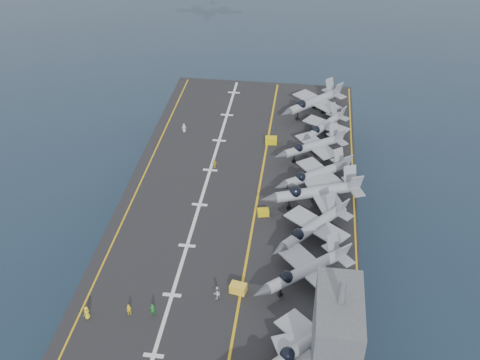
# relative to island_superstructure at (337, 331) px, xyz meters

# --- Properties ---
(ground) EXTENTS (500.00, 500.00, 0.00)m
(ground) POSITION_rel_island_superstructure_xyz_m (-15.00, 30.00, -17.90)
(ground) COLOR #142135
(ground) RESTS_ON ground
(hull) EXTENTS (36.00, 90.00, 10.00)m
(hull) POSITION_rel_island_superstructure_xyz_m (-15.00, 30.00, -12.90)
(hull) COLOR #56595E
(hull) RESTS_ON ground
(flight_deck) EXTENTS (38.00, 92.00, 0.40)m
(flight_deck) POSITION_rel_island_superstructure_xyz_m (-15.00, 30.00, -7.70)
(flight_deck) COLOR black
(flight_deck) RESTS_ON hull
(foul_line) EXTENTS (0.35, 90.00, 0.02)m
(foul_line) POSITION_rel_island_superstructure_xyz_m (-12.00, 30.00, -7.48)
(foul_line) COLOR gold
(foul_line) RESTS_ON flight_deck
(landing_centerline) EXTENTS (0.50, 90.00, 0.02)m
(landing_centerline) POSITION_rel_island_superstructure_xyz_m (-21.00, 30.00, -7.48)
(landing_centerline) COLOR silver
(landing_centerline) RESTS_ON flight_deck
(deck_edge_port) EXTENTS (0.25, 90.00, 0.02)m
(deck_edge_port) POSITION_rel_island_superstructure_xyz_m (-32.00, 30.00, -7.48)
(deck_edge_port) COLOR gold
(deck_edge_port) RESTS_ON flight_deck
(deck_edge_stbd) EXTENTS (0.25, 90.00, 0.02)m
(deck_edge_stbd) POSITION_rel_island_superstructure_xyz_m (3.50, 30.00, -7.48)
(deck_edge_stbd) COLOR gold
(deck_edge_stbd) RESTS_ON flight_deck
(island_superstructure) EXTENTS (5.00, 10.00, 15.00)m
(island_superstructure) POSITION_rel_island_superstructure_xyz_m (0.00, 0.00, 0.00)
(island_superstructure) COLOR #56595E
(island_superstructure) RESTS_ON flight_deck
(fighter_jet_1) EXTENTS (17.52, 17.74, 5.20)m
(fighter_jet_1) POSITION_rel_island_superstructure_xyz_m (-2.87, 2.21, -4.90)
(fighter_jet_1) COLOR gray
(fighter_jet_1) RESTS_ON flight_deck
(fighter_jet_2) EXTENTS (18.02, 17.53, 5.25)m
(fighter_jet_2) POSITION_rel_island_superstructure_xyz_m (-3.57, 14.42, -4.88)
(fighter_jet_2) COLOR gray
(fighter_jet_2) RESTS_ON flight_deck
(fighter_jet_3) EXTENTS (17.16, 17.94, 5.20)m
(fighter_jet_3) POSITION_rel_island_superstructure_xyz_m (-2.95, 23.62, -4.90)
(fighter_jet_3) COLOR gray
(fighter_jet_3) RESTS_ON flight_deck
(fighter_jet_4) EXTENTS (19.05, 15.95, 5.64)m
(fighter_jet_4) POSITION_rel_island_superstructure_xyz_m (-2.56, 32.29, -4.68)
(fighter_jet_4) COLOR gray
(fighter_jet_4) RESTS_ON flight_deck
(fighter_jet_5) EXTENTS (17.27, 16.30, 5.00)m
(fighter_jet_5) POSITION_rel_island_superstructure_xyz_m (-2.74, 37.66, -5.00)
(fighter_jet_5) COLOR #9FA9B0
(fighter_jet_5) RESTS_ON flight_deck
(fighter_jet_6) EXTENTS (16.75, 15.64, 4.84)m
(fighter_jet_6) POSITION_rel_island_superstructure_xyz_m (-3.58, 46.58, -5.08)
(fighter_jet_6) COLOR gray
(fighter_jet_6) RESTS_ON flight_deck
(fighter_jet_7) EXTENTS (14.38, 15.82, 4.57)m
(fighter_jet_7) POSITION_rel_island_superstructure_xyz_m (-1.72, 54.22, -5.21)
(fighter_jet_7) COLOR #959FA6
(fighter_jet_7) RESTS_ON flight_deck
(fighter_jet_8) EXTENTS (18.28, 18.48, 5.42)m
(fighter_jet_8) POSITION_rel_island_superstructure_xyz_m (-3.93, 63.03, -4.79)
(fighter_jet_8) COLOR gray
(fighter_jet_8) RESTS_ON flight_deck
(tow_cart_a) EXTENTS (2.36, 1.77, 1.28)m
(tow_cart_a) POSITION_rel_island_superstructure_xyz_m (-12.37, 11.75, -6.86)
(tow_cart_a) COLOR yellow
(tow_cart_a) RESTS_ON flight_deck
(tow_cart_b) EXTENTS (1.98, 1.53, 1.06)m
(tow_cart_b) POSITION_rel_island_superstructure_xyz_m (-10.67, 28.69, -6.97)
(tow_cart_b) COLOR #DBC30C
(tow_cart_b) RESTS_ON flight_deck
(tow_cart_c) EXTENTS (2.26, 1.60, 1.28)m
(tow_cart_c) POSITION_rel_island_superstructure_xyz_m (-11.32, 50.28, -6.86)
(tow_cart_c) COLOR #CDBA0B
(tow_cart_c) RESTS_ON flight_deck
(crew_0) EXTENTS (1.16, 1.36, 1.91)m
(crew_0) POSITION_rel_island_superstructure_xyz_m (-30.75, 4.72, -6.54)
(crew_0) COLOR yellow
(crew_0) RESTS_ON flight_deck
(crew_1) EXTENTS (1.16, 0.97, 1.65)m
(crew_1) POSITION_rel_island_superstructure_xyz_m (-25.64, 6.00, -6.68)
(crew_1) COLOR yellow
(crew_1) RESTS_ON flight_deck
(crew_4) EXTENTS (1.14, 0.99, 1.59)m
(crew_4) POSITION_rel_island_superstructure_xyz_m (-20.31, 40.82, -6.70)
(crew_4) COLOR yellow
(crew_4) RESTS_ON flight_deck
(crew_5) EXTENTS (1.10, 0.80, 1.71)m
(crew_5) POSITION_rel_island_superstructure_xyz_m (-28.15, 52.40, -6.64)
(crew_5) COLOR silver
(crew_5) RESTS_ON flight_deck
(crew_6) EXTENTS (1.31, 1.14, 1.83)m
(crew_6) POSITION_rel_island_superstructure_xyz_m (-22.64, 6.33, -6.58)
(crew_6) COLOR #1C7D27
(crew_6) RESTS_ON flight_deck
(crew_7) EXTENTS (1.42, 1.43, 2.02)m
(crew_7) POSITION_rel_island_superstructure_xyz_m (-14.99, 10.24, -6.49)
(crew_7) COLOR silver
(crew_7) RESTS_ON flight_deck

